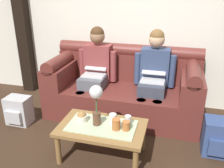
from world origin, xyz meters
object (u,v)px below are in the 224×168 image
at_px(person_left, 96,67).
at_px(cup_far_center, 126,126).
at_px(person_right, 154,73).
at_px(snack_bowl, 82,117).
at_px(couch, 124,89).
at_px(cup_far_left, 128,120).
at_px(cup_near_right, 113,118).
at_px(cup_near_left, 116,124).
at_px(coffee_table, 102,130).
at_px(flower_vase, 96,100).
at_px(backpack_right, 219,138).
at_px(backpack_left, 19,111).

xyz_separation_m(person_left, cup_far_center, (0.67, -1.05, -0.22)).
relative_size(person_right, snack_bowl, 9.59).
relative_size(couch, cup_far_left, 21.02).
distance_m(snack_bowl, cup_near_right, 0.34).
bearing_deg(cup_near_right, cup_near_left, -60.07).
distance_m(coffee_table, flower_vase, 0.35).
distance_m(coffee_table, cup_far_left, 0.29).
bearing_deg(person_right, backpack_right, -39.04).
xyz_separation_m(snack_bowl, cup_near_left, (0.40, -0.07, 0.02)).
relative_size(cup_near_left, backpack_right, 0.29).
bearing_deg(cup_far_center, person_left, 122.53).
height_order(person_left, coffee_table, person_left).
bearing_deg(flower_vase, cup_near_right, 25.55).
height_order(cup_near_left, cup_far_left, cup_near_left).
bearing_deg(backpack_left, flower_vase, -16.29).
height_order(person_left, person_right, same).
relative_size(flower_vase, backpack_left, 1.16).
bearing_deg(flower_vase, coffee_table, -5.64).
height_order(couch, cup_far_center, couch).
bearing_deg(coffee_table, cup_near_right, 39.01).
bearing_deg(coffee_table, snack_bowl, 171.76).
bearing_deg(snack_bowl, flower_vase, -9.05).
height_order(cup_near_left, cup_far_center, cup_near_left).
bearing_deg(flower_vase, backpack_right, 16.53).
xyz_separation_m(person_left, person_right, (0.82, -0.00, 0.00)).
distance_m(couch, cup_near_right, 0.97).
xyz_separation_m(coffee_table, cup_near_left, (0.16, -0.03, 0.12)).
relative_size(person_left, snack_bowl, 9.59).
distance_m(cup_near_right, cup_far_center, 0.19).
distance_m(person_left, backpack_right, 1.81).
distance_m(cup_near_left, cup_near_right, 0.13).
relative_size(snack_bowl, cup_far_left, 1.28).
relative_size(couch, cup_near_right, 20.31).
relative_size(person_left, backpack_left, 3.22).
bearing_deg(coffee_table, person_right, 68.42).
bearing_deg(cup_far_center, couch, 103.89).
bearing_deg(cup_far_center, flower_vase, 176.27).
bearing_deg(cup_far_left, person_left, 125.23).
bearing_deg(flower_vase, cup_far_center, -3.73).
distance_m(coffee_table, backpack_left, 1.35).
xyz_separation_m(couch, flower_vase, (-0.06, -1.03, 0.30)).
bearing_deg(snack_bowl, cup_near_right, 7.64).
bearing_deg(couch, snack_bowl, -103.26).
height_order(couch, coffee_table, couch).
xyz_separation_m(couch, backpack_right, (1.22, -0.66, -0.17)).
distance_m(couch, person_left, 0.50).
bearing_deg(backpack_right, person_left, 158.10).
distance_m(flower_vase, cup_near_left, 0.32).
height_order(cup_near_right, cup_far_center, cup_near_right).
xyz_separation_m(person_right, snack_bowl, (-0.65, -1.00, -0.22)).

